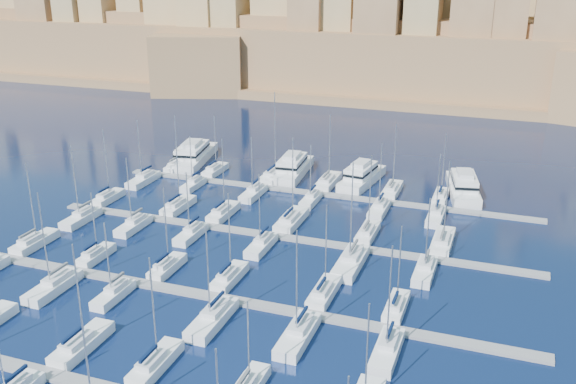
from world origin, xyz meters
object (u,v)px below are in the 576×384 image
at_px(motor_yacht_b, 293,167).
at_px(motor_yacht_c, 361,176).
at_px(motor_yacht_a, 193,154).
at_px(sailboat_2, 81,344).
at_px(motor_yacht_d, 463,186).

height_order(motor_yacht_b, motor_yacht_c, same).
bearing_deg(motor_yacht_a, motor_yacht_b, -2.94).
relative_size(sailboat_2, motor_yacht_a, 0.66).
bearing_deg(motor_yacht_c, sailboat_2, -103.75).
xyz_separation_m(motor_yacht_b, motor_yacht_d, (35.60, -0.06, 0.00)).
bearing_deg(motor_yacht_c, motor_yacht_a, 177.37).
bearing_deg(motor_yacht_b, motor_yacht_a, 177.06).
xyz_separation_m(motor_yacht_c, motor_yacht_d, (20.35, 0.50, 0.00)).
xyz_separation_m(sailboat_2, motor_yacht_b, (1.80, 70.24, 0.98)).
relative_size(motor_yacht_b, motor_yacht_c, 1.06).
distance_m(motor_yacht_b, motor_yacht_d, 35.60).
distance_m(motor_yacht_a, motor_yacht_d, 60.16).
xyz_separation_m(motor_yacht_a, motor_yacht_b, (24.54, -1.26, 0.00)).
relative_size(motor_yacht_b, motor_yacht_d, 0.99).
distance_m(sailboat_2, motor_yacht_b, 70.27).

